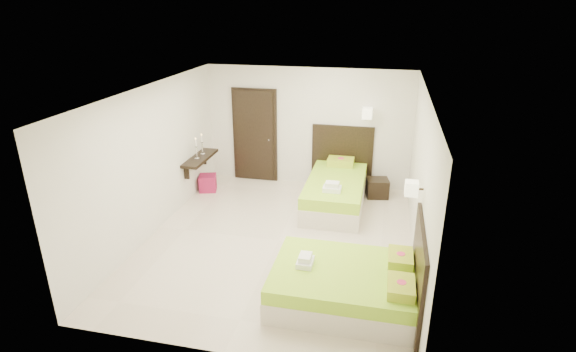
% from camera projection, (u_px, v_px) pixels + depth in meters
% --- Properties ---
extents(floor, '(5.50, 5.50, 0.00)m').
position_uv_depth(floor, '(279.00, 240.00, 7.81)').
color(floor, beige).
rests_on(floor, ground).
extents(bed_single, '(1.34, 2.23, 1.84)m').
position_uv_depth(bed_single, '(336.00, 189.00, 9.10)').
color(bed_single, beige).
rests_on(bed_single, ground).
extents(bed_double, '(1.96, 1.67, 1.62)m').
position_uv_depth(bed_double, '(350.00, 284.00, 6.12)').
color(bed_double, beige).
rests_on(bed_double, ground).
extents(nightstand, '(0.51, 0.47, 0.39)m').
position_uv_depth(nightstand, '(377.00, 188.00, 9.50)').
color(nightstand, black).
rests_on(nightstand, ground).
extents(ottoman, '(0.44, 0.44, 0.35)m').
position_uv_depth(ottoman, '(208.00, 183.00, 9.81)').
color(ottoman, maroon).
rests_on(ottoman, ground).
extents(door, '(1.02, 0.15, 2.14)m').
position_uv_depth(door, '(255.00, 136.00, 10.13)').
color(door, black).
rests_on(door, ground).
extents(console_shelf, '(0.35, 1.20, 0.78)m').
position_uv_depth(console_shelf, '(200.00, 158.00, 9.39)').
color(console_shelf, black).
rests_on(console_shelf, ground).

